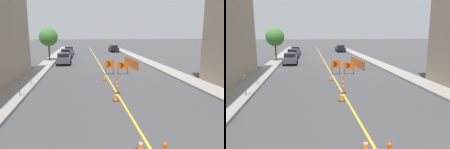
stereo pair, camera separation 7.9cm
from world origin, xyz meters
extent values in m
cube|color=gold|center=(0.00, 34.62, 0.00)|extent=(0.12, 69.24, 0.01)
cube|color=gray|center=(-7.29, 34.62, 0.09)|extent=(1.87, 69.24, 0.18)
cube|color=gray|center=(7.29, 34.62, 0.09)|extent=(1.87, 69.24, 0.18)
cone|color=orange|center=(-0.42, 8.94, 0.26)|extent=(0.29, 0.29, 0.46)
cylinder|color=white|center=(-0.42, 8.94, 0.31)|extent=(0.15, 0.15, 0.07)
cube|color=black|center=(-0.37, 15.17, 0.01)|extent=(0.39, 0.39, 0.03)
cone|color=orange|center=(-0.37, 15.17, 0.30)|extent=(0.31, 0.31, 0.53)
cylinder|color=white|center=(-0.37, 15.17, 0.36)|extent=(0.16, 0.16, 0.09)
cube|color=black|center=(-0.43, 21.32, 0.01)|extent=(0.34, 0.34, 0.03)
cone|color=orange|center=(-0.43, 21.32, 0.26)|extent=(0.27, 0.27, 0.46)
cylinder|color=white|center=(-0.43, 21.32, 0.32)|extent=(0.14, 0.14, 0.07)
sphere|color=#EF560C|center=(-0.20, 7.21, 1.19)|extent=(0.13, 0.13, 0.13)
cube|color=black|center=(0.03, 16.88, 0.02)|extent=(0.32, 0.32, 0.04)
cylinder|color=#EF560C|center=(0.03, 16.88, 0.63)|extent=(0.10, 0.10, 1.18)
cylinder|color=white|center=(0.03, 16.88, 0.57)|extent=(0.11, 0.11, 0.12)
cylinder|color=white|center=(0.03, 16.88, 0.89)|extent=(0.11, 0.11, 0.12)
sphere|color=#EF560C|center=(0.03, 16.88, 1.25)|extent=(0.11, 0.11, 0.11)
cube|color=#EF560C|center=(0.40, 24.21, 1.12)|extent=(0.96, 0.14, 0.80)
cube|color=black|center=(0.33, 24.17, 1.23)|extent=(0.37, 0.05, 0.37)
cube|color=black|center=(0.33, 24.17, 1.01)|extent=(0.37, 0.05, 0.37)
cylinder|color=black|center=(0.00, 24.21, 0.36)|extent=(0.06, 0.06, 0.72)
cylinder|color=black|center=(0.81, 24.21, 0.36)|extent=(0.06, 0.06, 0.72)
cube|color=#EF560C|center=(1.79, 24.10, 0.97)|extent=(1.18, 0.18, 0.71)
cube|color=black|center=(1.70, 24.05, 1.07)|extent=(0.34, 0.05, 0.34)
cube|color=black|center=(1.70, 24.05, 0.87)|extent=(0.34, 0.05, 0.34)
cylinder|color=black|center=(1.29, 24.10, 0.31)|extent=(0.06, 0.06, 0.62)
cylinder|color=black|center=(2.29, 24.10, 0.31)|extent=(0.06, 0.06, 0.62)
cube|color=#EF560C|center=(3.79, 28.93, 0.53)|extent=(0.30, 6.25, 1.07)
cylinder|color=#262626|center=(3.92, 25.80, 0.53)|extent=(0.05, 0.05, 1.07)
cylinder|color=#262626|center=(3.65, 32.05, 0.53)|extent=(0.05, 0.05, 1.07)
cube|color=#474C51|center=(-4.95, 32.76, 0.68)|extent=(1.89, 4.34, 0.72)
cube|color=black|center=(-4.95, 32.55, 1.31)|extent=(1.57, 1.97, 0.55)
cylinder|color=black|center=(-5.80, 34.10, 0.32)|extent=(0.23, 0.64, 0.64)
cylinder|color=black|center=(-4.09, 34.10, 0.32)|extent=(0.23, 0.64, 0.64)
cylinder|color=black|center=(-5.80, 31.43, 0.32)|extent=(0.23, 0.64, 0.64)
cylinder|color=black|center=(-4.09, 31.43, 0.32)|extent=(0.23, 0.64, 0.64)
cube|color=navy|center=(-5.06, 40.29, 0.68)|extent=(2.01, 4.38, 0.72)
cube|color=black|center=(-5.06, 40.07, 1.31)|extent=(1.62, 2.01, 0.55)
cylinder|color=black|center=(-5.91, 41.62, 0.32)|extent=(0.25, 0.65, 0.64)
cylinder|color=black|center=(-4.20, 41.62, 0.32)|extent=(0.25, 0.65, 0.64)
cylinder|color=black|center=(-5.91, 38.96, 0.32)|extent=(0.25, 0.65, 0.64)
cylinder|color=black|center=(-4.20, 38.96, 0.32)|extent=(0.25, 0.65, 0.64)
cube|color=#474C51|center=(-4.97, 46.79, 0.68)|extent=(2.05, 4.40, 0.72)
cube|color=black|center=(-4.97, 46.57, 1.31)|extent=(1.64, 2.02, 0.55)
cylinder|color=black|center=(-5.82, 48.12, 0.32)|extent=(0.26, 0.65, 0.64)
cylinder|color=black|center=(-4.11, 48.12, 0.32)|extent=(0.26, 0.65, 0.64)
cylinder|color=black|center=(-5.82, 45.45, 0.32)|extent=(0.26, 0.65, 0.64)
cylinder|color=black|center=(-4.11, 45.45, 0.32)|extent=(0.26, 0.65, 0.64)
cube|color=black|center=(4.92, 51.58, 0.68)|extent=(1.92, 4.35, 0.72)
cube|color=black|center=(4.92, 51.36, 1.31)|extent=(1.58, 1.98, 0.55)
cylinder|color=black|center=(4.07, 52.91, 0.32)|extent=(0.24, 0.65, 0.64)
cylinder|color=black|center=(5.78, 52.91, 0.32)|extent=(0.24, 0.65, 0.64)
cylinder|color=black|center=(4.07, 50.25, 0.32)|extent=(0.24, 0.65, 0.64)
cylinder|color=black|center=(5.78, 50.25, 0.32)|extent=(0.24, 0.65, 0.64)
cylinder|color=#4C4C51|center=(-6.70, 16.63, 0.75)|extent=(0.05, 0.05, 1.14)
cube|color=#565B60|center=(-6.70, 16.63, 1.43)|extent=(0.12, 0.10, 0.22)
sphere|color=#565B60|center=(-6.70, 16.63, 1.54)|extent=(0.11, 0.11, 0.11)
cylinder|color=#4C4C51|center=(-6.70, 20.05, 0.71)|extent=(0.05, 0.05, 1.06)
cube|color=#565B60|center=(-6.70, 20.05, 1.35)|extent=(0.12, 0.10, 0.22)
sphere|color=#565B60|center=(-6.70, 20.05, 1.46)|extent=(0.11, 0.11, 0.11)
cylinder|color=#4C3823|center=(-7.38, 36.25, 1.43)|extent=(0.24, 0.24, 2.50)
sphere|color=#38752D|center=(-7.38, 36.25, 3.72)|extent=(2.79, 2.79, 2.79)
camera|label=1|loc=(-2.53, 1.70, 4.36)|focal=35.00mm
camera|label=2|loc=(-2.45, 1.69, 4.36)|focal=35.00mm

